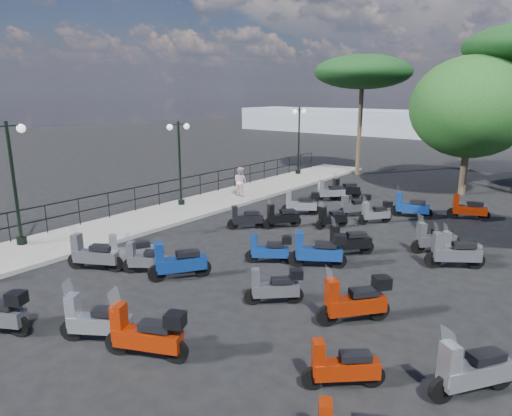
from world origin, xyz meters
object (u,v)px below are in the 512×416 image
Objects in this scene: scooter_12 at (146,334)px; scooter_15 at (318,251)px; scooter_22 at (454,253)px; scooter_5 at (345,190)px; scooter_2 at (146,260)px; pine_2 at (363,72)px; scooter_10 at (376,213)px; scooter_11 at (330,192)px; scooter_28 at (434,239)px; scooter_8 at (178,263)px; scooter_14 at (270,250)px; scooter_27 at (459,247)px; pedestrian_far at (240,182)px; scooter_23 at (411,207)px; scooter_3 at (281,217)px; scooter_4 at (301,204)px; lamp_post_2 at (299,136)px; scooter_21 at (348,242)px; scooter_7 at (131,252)px; scooter_19 at (355,301)px; scooter_16 at (331,218)px; scooter_20 at (275,287)px; lamp_post_0 at (13,176)px; scooter_1 at (93,255)px; scooter_17 at (355,206)px; broadleaf_tree at (471,107)px; scooter_29 at (468,209)px; lamp_post_1 at (180,158)px; scooter_26 at (472,371)px; scooter_9 at (246,219)px; scooter_25 at (342,367)px.

scooter_15 is (0.19, 6.56, -0.00)m from scooter_12.
scooter_5 is at bearing 13.30° from scooter_22.
scooter_2 is 0.18× the size of pine_2.
scooter_11 is at bearing 1.79° from scooter_10.
scooter_8 is at bearing 94.68° from scooter_28.
scooter_15 is (1.41, 0.65, 0.09)m from scooter_14.
scooter_22 is 1.45m from scooter_28.
scooter_10 is at bearing -22.18° from scooter_12.
scooter_27 is (-0.07, 0.90, -0.08)m from scooter_22.
pedestrian_far is 8.40m from scooter_23.
scooter_3 reaches higher than scooter_27.
scooter_4 is 0.93× the size of scooter_22.
lamp_post_2 reaches higher than scooter_21.
scooter_12 is at bearing 156.95° from scooter_14.
scooter_7 reaches higher than scooter_27.
scooter_10 is (8.59, -7.34, -2.12)m from lamp_post_2.
scooter_19 is (5.84, -5.34, 0.11)m from scooter_3.
scooter_20 is (2.16, -6.92, 0.06)m from scooter_16.
scooter_14 is at bearing -83.10° from scooter_8.
lamp_post_0 is 2.71× the size of scooter_7.
scooter_14 is 0.96× the size of scooter_28.
scooter_16 is (3.58, 8.48, -0.09)m from scooter_1.
scooter_22 reaches higher than scooter_3.
scooter_4 is 3.28m from scooter_10.
lamp_post_2 is 10.28m from scooter_17.
lamp_post_2 is 21.72m from scooter_12.
broadleaf_tree is at bearing -44.78° from scooter_19.
scooter_3 is 0.92× the size of scooter_19.
scooter_22 is at bearing -78.43° from scooter_1.
scooter_21 is at bearing 165.26° from scooter_11.
scooter_28 is at bearing 37.59° from scooter_27.
scooter_29 is (6.11, 12.33, 0.04)m from scooter_2.
scooter_21 reaches higher than scooter_2.
scooter_15 is (3.35, -2.79, 0.10)m from scooter_3.
scooter_12 is at bearing -33.78° from lamp_post_1.
scooter_4 is 1.17× the size of scooter_27.
scooter_7 is at bearing 131.80° from scooter_29.
scooter_15 reaches higher than scooter_5.
scooter_19 reaches higher than scooter_20.
scooter_19 is (3.12, -8.30, 0.10)m from scooter_10.
scooter_14 reaches higher than scooter_16.
scooter_19 reaches higher than scooter_7.
scooter_1 is 10.72m from scooter_26.
scooter_11 is 4.76m from scooter_16.
scooter_9 is (-1.65, 5.14, -0.09)m from scooter_8.
scooter_5 is at bearing -11.45° from scooter_12.
scooter_29 is 0.23× the size of broadleaf_tree.
scooter_28 is 16.30m from pine_2.
scooter_22 is 7.48m from scooter_25.
scooter_4 is 12.65m from scooter_26.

